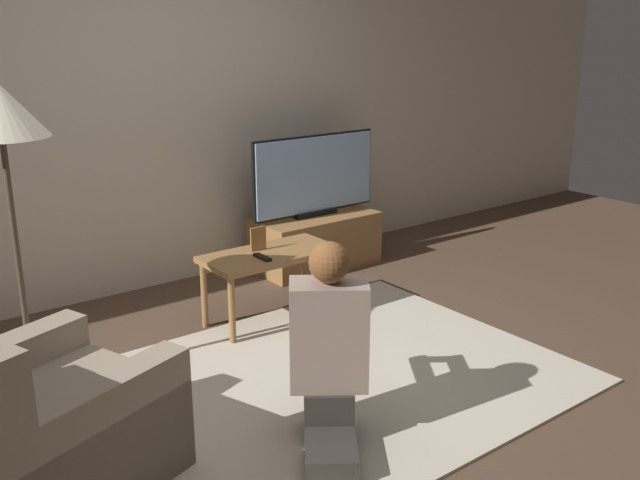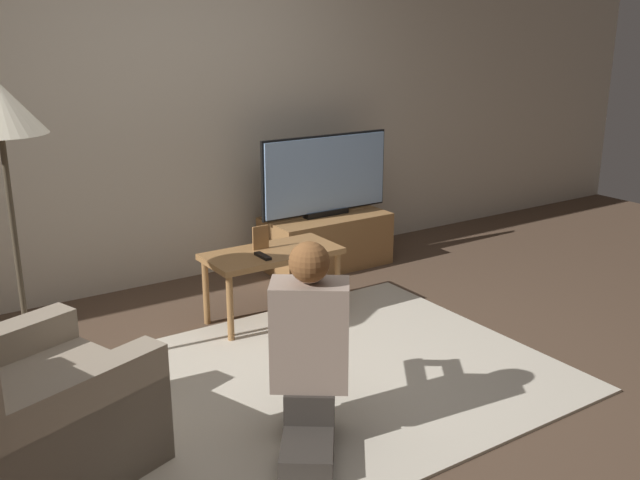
# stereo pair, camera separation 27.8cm
# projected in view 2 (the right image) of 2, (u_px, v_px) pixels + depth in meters

# --- Properties ---
(ground_plane) EXTENTS (10.00, 10.00, 0.00)m
(ground_plane) POSITION_uv_depth(u_px,v_px,m) (314.00, 383.00, 3.73)
(ground_plane) COLOR brown
(wall_back) EXTENTS (10.00, 0.06, 2.60)m
(wall_back) POSITION_uv_depth(u_px,v_px,m) (160.00, 101.00, 4.89)
(wall_back) COLOR beige
(wall_back) RESTS_ON ground_plane
(rug) EXTENTS (2.52, 1.90, 0.02)m
(rug) POSITION_uv_depth(u_px,v_px,m) (314.00, 382.00, 3.73)
(rug) COLOR beige
(rug) RESTS_ON ground_plane
(tv_stand) EXTENTS (0.95, 0.48, 0.41)m
(tv_stand) POSITION_uv_depth(u_px,v_px,m) (326.00, 241.00, 5.50)
(tv_stand) COLOR olive
(tv_stand) RESTS_ON ground_plane
(tv) EXTENTS (1.09, 0.08, 0.62)m
(tv) POSITION_uv_depth(u_px,v_px,m) (326.00, 175.00, 5.36)
(tv) COLOR black
(tv) RESTS_ON tv_stand
(coffee_table) EXTENTS (0.84, 0.41, 0.46)m
(coffee_table) POSITION_uv_depth(u_px,v_px,m) (272.00, 260.00, 4.44)
(coffee_table) COLOR olive
(coffee_table) RESTS_ON ground_plane
(floor_lamp) EXTENTS (0.44, 0.44, 1.56)m
(floor_lamp) POSITION_uv_depth(u_px,v_px,m) (0.00, 123.00, 3.38)
(floor_lamp) COLOR #4C4233
(floor_lamp) RESTS_ON ground_plane
(armchair) EXTENTS (1.07, 1.01, 0.82)m
(armchair) POSITION_uv_depth(u_px,v_px,m) (18.00, 423.00, 2.85)
(armchair) COLOR gray
(armchair) RESTS_ON ground_plane
(person_kneeling) EXTENTS (0.66, 0.79, 0.92)m
(person_kneeling) POSITION_uv_depth(u_px,v_px,m) (310.00, 347.00, 3.10)
(person_kneeling) COLOR #332D28
(person_kneeling) RESTS_ON rug
(picture_frame) EXTENTS (0.11, 0.01, 0.15)m
(picture_frame) POSITION_uv_depth(u_px,v_px,m) (261.00, 238.00, 4.44)
(picture_frame) COLOR olive
(picture_frame) RESTS_ON coffee_table
(remote) EXTENTS (0.04, 0.15, 0.02)m
(remote) POSITION_uv_depth(u_px,v_px,m) (263.00, 256.00, 4.29)
(remote) COLOR black
(remote) RESTS_ON coffee_table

